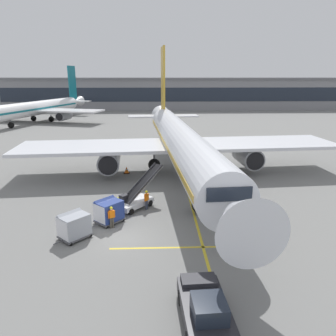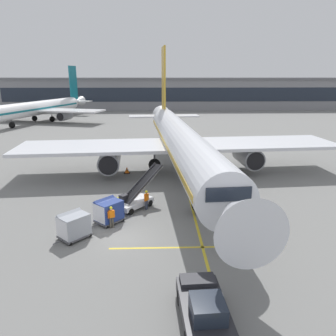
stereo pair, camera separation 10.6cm
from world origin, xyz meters
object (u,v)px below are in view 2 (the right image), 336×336
parked_airplane (180,141)px  belt_loader (136,197)px  ground_crew_by_carts (111,216)px  safety_cone_engine_keepout (127,170)px  pushback_tug (204,309)px  baggage_cart_second (73,225)px  ground_crew_by_loader (146,199)px  ground_crew_marshaller (118,206)px  distant_airplane (40,108)px  baggage_cart_lead (108,210)px

parked_airplane → belt_loader: parked_airplane is taller
ground_crew_by_carts → safety_cone_engine_keepout: 14.46m
pushback_tug → safety_cone_engine_keepout: 25.20m
parked_airplane → ground_crew_by_carts: parked_airplane is taller
baggage_cart_second → ground_crew_by_loader: 7.04m
ground_crew_by_loader → ground_crew_marshaller: (-2.27, -1.53, 0.00)m
safety_cone_engine_keepout → belt_loader: bearing=-80.4°
ground_crew_by_loader → ground_crew_by_carts: same height
pushback_tug → safety_cone_engine_keepout: (-5.80, 24.52, -0.44)m
pushback_tug → baggage_cart_second: bearing=133.4°
parked_airplane → pushback_tug: bearing=-91.2°
parked_airplane → baggage_cart_second: bearing=-118.1°
ground_crew_by_loader → ground_crew_marshaller: size_ratio=1.00×
ground_crew_marshaller → distant_airplane: bearing=114.3°
safety_cone_engine_keepout → parked_airplane: bearing=1.5°
baggage_cart_lead → ground_crew_by_loader: 3.80m
belt_loader → ground_crew_by_carts: belt_loader is taller
ground_crew_by_loader → safety_cone_engine_keepout: bearing=103.8°
belt_loader → ground_crew_marshaller: size_ratio=2.68×
baggage_cart_second → safety_cone_engine_keepout: bearing=81.8°
belt_loader → ground_crew_by_loader: 1.06m
ground_crew_by_loader → safety_cone_engine_keepout: 11.35m
distant_airplane → safety_cone_engine_keepout: bearing=-60.6°
parked_airplane → belt_loader: (-4.54, -10.67, -2.92)m
ground_crew_by_carts → distant_airplane: bearing=113.4°
baggage_cart_lead → pushback_tug: size_ratio=0.57×
ground_crew_by_carts → safety_cone_engine_keepout: bearing=90.7°
safety_cone_engine_keepout → baggage_cart_second: bearing=-98.2°
ground_crew_by_loader → ground_crew_marshaller: same height
baggage_cart_lead → pushback_tug: bearing=-61.6°
parked_airplane → baggage_cart_second: (-8.61, -16.11, -2.84)m
belt_loader → ground_crew_marshaller: bearing=-123.3°
parked_airplane → ground_crew_by_loader: (-3.60, -11.16, -2.84)m
baggage_cart_lead → baggage_cart_second: same height
parked_airplane → safety_cone_engine_keepout: bearing=-178.5°
parked_airplane → ground_crew_by_carts: (-6.15, -14.61, -2.84)m
safety_cone_engine_keepout → ground_crew_marshaller: bearing=-88.0°
baggage_cart_second → distant_airplane: distant_airplane is taller
baggage_cart_lead → safety_cone_engine_keepout: baggage_cart_lead is taller
ground_crew_by_carts → ground_crew_marshaller: size_ratio=1.00×
pushback_tug → distant_airplane: 77.61m
belt_loader → pushback_tug: 14.58m
pushback_tug → ground_crew_by_carts: bearing=119.2°
baggage_cart_second → safety_cone_engine_keepout: size_ratio=3.23×
baggage_cart_lead → ground_crew_by_carts: size_ratio=1.46×
baggage_cart_lead → ground_crew_by_loader: (2.91, 2.44, -0.00)m
baggage_cart_lead → distant_airplane: 65.05m
belt_loader → baggage_cart_second: 6.80m
baggage_cart_lead → safety_cone_engine_keepout: bearing=89.1°
safety_cone_engine_keepout → distant_airplane: bearing=119.4°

